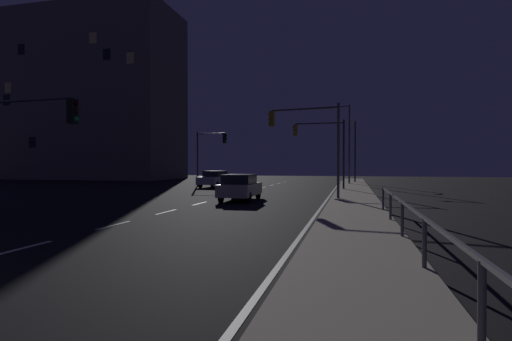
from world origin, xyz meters
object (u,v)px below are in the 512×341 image
Objects in this scene: car at (240,187)px; street_lamp_far_end at (347,137)px; street_lamp_mid_block at (355,145)px; traffic_light_near_left at (307,132)px; traffic_light_far_left at (210,148)px; traffic_light_overhead_east at (322,140)px; traffic_light_mid_right at (20,129)px; building_distant at (94,97)px; car_oncoming at (214,179)px.

car is 22.34m from street_lamp_far_end.
street_lamp_mid_block reaches higher than car.
traffic_light_near_left is 1.03× the size of traffic_light_far_left.
traffic_light_far_left is at bearing 160.03° from traffic_light_overhead_east.
traffic_light_far_left is at bearing 92.35° from traffic_light_mid_right.
traffic_light_mid_right is (-10.53, -20.27, -0.62)m from traffic_light_overhead_east.
traffic_light_mid_right is 15.16m from traffic_light_near_left.
traffic_light_overhead_east is at bearing -100.83° from street_lamp_far_end.
street_lamp_mid_block is 0.28× the size of building_distant.
street_lamp_mid_block is at bearing 42.30° from car_oncoming.
traffic_light_far_left is (-11.32, 13.37, -0.30)m from traffic_light_near_left.
building_distant is (-39.07, 5.69, 8.21)m from street_lamp_mid_block.
traffic_light_far_left is at bearing -32.29° from building_distant.
traffic_light_mid_right is at bearing -112.28° from street_lamp_far_end.
car_oncoming is at bearing -137.70° from street_lamp_mid_block.
building_distant is at bearing 171.71° from street_lamp_mid_block.
traffic_light_far_left is 0.78× the size of street_lamp_mid_block.
car and car_oncoming have the same top height.
car is at bearing -64.30° from car_oncoming.
building_distant is at bearing 147.71° from traffic_light_far_left.
traffic_light_near_left is at bearing -49.74° from traffic_light_far_left.
car_oncoming is 15.22m from street_lamp_far_end.
traffic_light_near_left is at bearing -91.29° from traffic_light_overhead_east.
car is at bearing 54.89° from traffic_light_mid_right.
building_distant is at bearing 141.20° from traffic_light_near_left.
traffic_light_overhead_east is at bearing 62.56° from traffic_light_mid_right.
car_oncoming is at bearing -147.16° from street_lamp_far_end.
street_lamp_mid_block is (13.09, 11.91, 3.59)m from car_oncoming.
traffic_light_near_left is 23.53m from street_lamp_mid_block.
street_lamp_far_end is at bearing 67.72° from traffic_light_mid_right.
car is at bearing -154.84° from traffic_light_near_left.
car_oncoming is 0.53× the size of street_lamp_far_end.
traffic_light_near_left reaches higher than car_oncoming.
traffic_light_overhead_east is at bearing -12.24° from car_oncoming.
street_lamp_far_end is at bearing 83.66° from traffic_light_near_left.
traffic_light_near_left is (10.32, 11.09, 0.60)m from traffic_light_mid_right.
traffic_light_overhead_east reaches higher than traffic_light_mid_right.
street_lamp_mid_block reaches higher than traffic_light_near_left.
car_oncoming is 11.09m from traffic_light_overhead_east.
traffic_light_mid_right reaches higher than car.
traffic_light_overhead_east is at bearing 88.71° from traffic_light_near_left.
building_distant is at bearing 145.87° from car_oncoming.
traffic_light_near_left is (10.12, -11.42, 3.35)m from car_oncoming.
traffic_light_far_left is at bearing 116.52° from car.
car is 14.64m from car_oncoming.
building_distant is at bearing 136.39° from car.
car is at bearing -105.66° from street_lamp_far_end.
building_distant reaches higher than car.
traffic_light_near_left is 17.53m from traffic_light_far_left.
building_distant is at bearing 151.34° from traffic_light_overhead_east.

